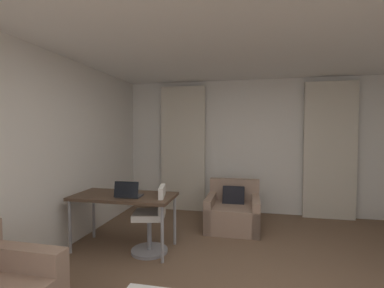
% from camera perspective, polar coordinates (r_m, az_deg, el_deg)
% --- Properties ---
extents(wall_window, '(5.12, 0.06, 2.60)m').
position_cam_1_polar(wall_window, '(5.53, 12.42, -0.53)').
color(wall_window, silver).
rests_on(wall_window, ground).
extents(wall_left, '(0.06, 6.12, 2.60)m').
position_cam_1_polar(wall_left, '(3.53, -32.89, -2.60)').
color(wall_left, silver).
rests_on(wall_left, ground).
extents(ceiling, '(5.12, 6.12, 0.06)m').
position_cam_1_polar(ceiling, '(2.70, 13.22, 25.11)').
color(ceiling, white).
rests_on(ceiling, wall_left).
extents(curtain_left_panel, '(0.90, 0.06, 2.50)m').
position_cam_1_polar(curtain_left_panel, '(5.56, -1.89, -0.97)').
color(curtain_left_panel, beige).
rests_on(curtain_left_panel, ground).
extents(curtain_right_panel, '(0.90, 0.06, 2.50)m').
position_cam_1_polar(curtain_right_panel, '(5.58, 26.68, -1.23)').
color(curtain_right_panel, beige).
rests_on(curtain_right_panel, ground).
extents(armchair, '(0.86, 0.84, 0.76)m').
position_cam_1_polar(armchair, '(4.73, 8.51, -13.82)').
color(armchair, '#997A66').
rests_on(armchair, ground).
extents(desk, '(1.37, 0.66, 0.74)m').
position_cam_1_polar(desk, '(3.90, -13.91, -11.06)').
color(desk, '#4C3828').
rests_on(desk, ground).
extents(desk_chair, '(0.48, 0.48, 0.88)m').
position_cam_1_polar(desk_chair, '(3.80, -8.23, -15.87)').
color(desk_chair, gray).
rests_on(desk_chair, ground).
extents(laptop, '(0.33, 0.26, 0.22)m').
position_cam_1_polar(laptop, '(3.73, -13.03, -10.02)').
color(laptop, '#2D2D33').
rests_on(laptop, desk).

